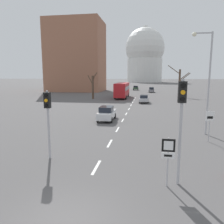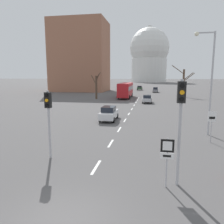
# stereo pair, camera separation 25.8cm
# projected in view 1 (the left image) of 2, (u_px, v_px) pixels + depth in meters

# --- Properties ---
(ground_plane) EXTENTS (800.00, 800.00, 0.00)m
(ground_plane) POSITION_uv_depth(u_px,v_px,m) (64.00, 224.00, 7.59)
(ground_plane) COLOR #565454
(lane_stripe_0) EXTENTS (0.16, 2.00, 0.01)m
(lane_stripe_0) POSITION_uv_depth(u_px,v_px,m) (96.00, 167.00, 12.33)
(lane_stripe_0) COLOR silver
(lane_stripe_0) RESTS_ON ground_plane
(lane_stripe_1) EXTENTS (0.16, 2.00, 0.01)m
(lane_stripe_1) POSITION_uv_depth(u_px,v_px,m) (110.00, 143.00, 16.72)
(lane_stripe_1) COLOR silver
(lane_stripe_1) RESTS_ON ground_plane
(lane_stripe_2) EXTENTS (0.16, 2.00, 0.01)m
(lane_stripe_2) POSITION_uv_depth(u_px,v_px,m) (118.00, 129.00, 21.10)
(lane_stripe_2) COLOR silver
(lane_stripe_2) RESTS_ON ground_plane
(lane_stripe_3) EXTENTS (0.16, 2.00, 0.01)m
(lane_stripe_3) POSITION_uv_depth(u_px,v_px,m) (123.00, 120.00, 25.49)
(lane_stripe_3) COLOR silver
(lane_stripe_3) RESTS_ON ground_plane
(lane_stripe_4) EXTENTS (0.16, 2.00, 0.01)m
(lane_stripe_4) POSITION_uv_depth(u_px,v_px,m) (126.00, 114.00, 29.87)
(lane_stripe_4) COLOR silver
(lane_stripe_4) RESTS_ON ground_plane
(lane_stripe_5) EXTENTS (0.16, 2.00, 0.01)m
(lane_stripe_5) POSITION_uv_depth(u_px,v_px,m) (129.00, 109.00, 34.25)
(lane_stripe_5) COLOR silver
(lane_stripe_5) RESTS_ON ground_plane
(lane_stripe_6) EXTENTS (0.16, 2.00, 0.01)m
(lane_stripe_6) POSITION_uv_depth(u_px,v_px,m) (131.00, 105.00, 38.64)
(lane_stripe_6) COLOR silver
(lane_stripe_6) RESTS_ON ground_plane
(lane_stripe_7) EXTENTS (0.16, 2.00, 0.01)m
(lane_stripe_7) POSITION_uv_depth(u_px,v_px,m) (133.00, 102.00, 43.02)
(lane_stripe_7) COLOR silver
(lane_stripe_7) RESTS_ON ground_plane
(lane_stripe_8) EXTENTS (0.16, 2.00, 0.01)m
(lane_stripe_8) POSITION_uv_depth(u_px,v_px,m) (134.00, 100.00, 47.41)
(lane_stripe_8) COLOR silver
(lane_stripe_8) RESTS_ON ground_plane
(lane_stripe_9) EXTENTS (0.16, 2.00, 0.01)m
(lane_stripe_9) POSITION_uv_depth(u_px,v_px,m) (135.00, 98.00, 51.79)
(lane_stripe_9) COLOR silver
(lane_stripe_9) RESTS_ON ground_plane
(traffic_signal_near_right) EXTENTS (0.36, 0.34, 4.97)m
(traffic_signal_near_right) POSITION_uv_depth(u_px,v_px,m) (181.00, 112.00, 9.88)
(traffic_signal_near_right) COLOR #B2B2B7
(traffic_signal_near_right) RESTS_ON ground_plane
(traffic_signal_near_left) EXTENTS (0.36, 0.34, 4.24)m
(traffic_signal_near_left) POSITION_uv_depth(u_px,v_px,m) (48.00, 111.00, 13.24)
(traffic_signal_near_left) COLOR #B2B2B7
(traffic_signal_near_left) RESTS_ON ground_plane
(route_sign_post) EXTENTS (0.60, 0.08, 2.35)m
(route_sign_post) POSITION_uv_depth(u_px,v_px,m) (168.00, 154.00, 9.93)
(route_sign_post) COLOR #B2B2B7
(route_sign_post) RESTS_ON ground_plane
(speed_limit_sign) EXTENTS (0.60, 0.08, 2.47)m
(speed_limit_sign) POSITION_uv_depth(u_px,v_px,m) (210.00, 121.00, 16.86)
(speed_limit_sign) COLOR #B2B2B7
(speed_limit_sign) RESTS_ON ground_plane
(street_lamp_right) EXTENTS (1.69, 0.36, 8.72)m
(street_lamp_right) POSITION_uv_depth(u_px,v_px,m) (206.00, 74.00, 18.52)
(street_lamp_right) COLOR #B2B2B7
(street_lamp_right) RESTS_ON ground_plane
(sedan_near_left) EXTENTS (1.73, 4.26, 1.64)m
(sedan_near_left) POSITION_uv_depth(u_px,v_px,m) (107.00, 113.00, 25.36)
(sedan_near_left) COLOR silver
(sedan_near_left) RESTS_ON ground_plane
(sedan_near_right) EXTENTS (1.76, 4.10, 1.53)m
(sedan_near_right) POSITION_uv_depth(u_px,v_px,m) (144.00, 99.00, 42.14)
(sedan_near_right) COLOR #B7B7BC
(sedan_near_right) RESTS_ON ground_plane
(sedan_mid_centre) EXTENTS (1.70, 3.99, 1.63)m
(sedan_mid_centre) POSITION_uv_depth(u_px,v_px,m) (151.00, 90.00, 69.37)
(sedan_mid_centre) COLOR slate
(sedan_mid_centre) RESTS_ON ground_plane
(sedan_far_left) EXTENTS (1.88, 3.91, 1.59)m
(sedan_far_left) POSITION_uv_depth(u_px,v_px,m) (136.00, 88.00, 80.58)
(sedan_far_left) COLOR #2D4C33
(sedan_far_left) RESTS_ON ground_plane
(city_bus) EXTENTS (2.66, 10.80, 3.48)m
(city_bus) POSITION_uv_depth(u_px,v_px,m) (122.00, 89.00, 51.30)
(city_bus) COLOR red
(city_bus) RESTS_ON ground_plane
(bare_tree_left_near) EXTENTS (2.36, 1.58, 5.96)m
(bare_tree_left_near) POSITION_uv_depth(u_px,v_px,m) (93.00, 86.00, 48.92)
(bare_tree_left_near) COLOR brown
(bare_tree_left_near) RESTS_ON ground_plane
(bare_tree_right_near) EXTENTS (5.46, 2.60, 7.83)m
(bare_tree_right_near) POSITION_uv_depth(u_px,v_px,m) (180.00, 82.00, 53.98)
(bare_tree_right_near) COLOR brown
(bare_tree_right_near) RESTS_ON ground_plane
(capitol_dome) EXTENTS (32.95, 32.95, 46.55)m
(capitol_dome) POSITION_uv_depth(u_px,v_px,m) (145.00, 55.00, 185.77)
(capitol_dome) COLOR silver
(capitol_dome) RESTS_ON ground_plane
(apartment_block_left) EXTENTS (18.00, 14.00, 23.28)m
(apartment_block_left) POSITION_uv_depth(u_px,v_px,m) (76.00, 57.00, 73.98)
(apartment_block_left) COLOR #9E664C
(apartment_block_left) RESTS_ON ground_plane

